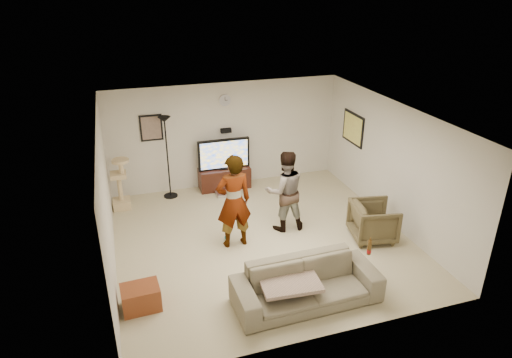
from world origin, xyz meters
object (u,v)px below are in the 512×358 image
object	(u,v)px
armchair	(373,221)
side_table	(141,297)
tv_stand	(225,178)
cat_tree	(119,184)
beer_bottle	(369,247)
person_right	(285,191)
sofa	(307,284)
floor_lamp	(168,158)
tv	(224,154)
person_left	(234,202)

from	to	relation	value
armchair	side_table	bearing A→B (deg)	110.27
tv_stand	side_table	distance (m)	4.47
cat_tree	side_table	bearing A→B (deg)	-87.88
cat_tree	beer_bottle	bearing A→B (deg)	-48.58
cat_tree	side_table	size ratio (longest dim) A/B	2.03
beer_bottle	cat_tree	bearing A→B (deg)	131.42
person_right	armchair	world-z (taller)	person_right
armchair	side_table	distance (m)	4.52
sofa	side_table	world-z (taller)	sofa
sofa	armchair	xyz separation A→B (m)	(1.99, 1.35, 0.04)
floor_lamp	person_right	bearing A→B (deg)	-47.23
tv_stand	beer_bottle	size ratio (longest dim) A/B	4.87
armchair	tv	bearing A→B (deg)	46.08
sofa	floor_lamp	bearing A→B (deg)	108.00
cat_tree	floor_lamp	bearing A→B (deg)	12.91
floor_lamp	tv_stand	bearing A→B (deg)	3.05
cat_tree	person_left	world-z (taller)	person_left
person_left	side_table	world-z (taller)	person_left
tv_stand	tv	world-z (taller)	tv
tv_stand	cat_tree	world-z (taller)	cat_tree
tv	sofa	world-z (taller)	tv
tv_stand	person_left	size ratio (longest dim) A/B	0.66
tv	beer_bottle	distance (m)	4.64
person_right	beer_bottle	bearing A→B (deg)	107.95
tv	armchair	bearing A→B (deg)	-55.12
tv_stand	floor_lamp	distance (m)	1.49
person_right	sofa	world-z (taller)	person_right
tv	armchair	distance (m)	3.84
person_left	person_right	distance (m)	1.16
tv	person_right	xyz separation A→B (m)	(0.68, -2.23, -0.04)
cat_tree	beer_bottle	world-z (taller)	cat_tree
person_left	cat_tree	bearing A→B (deg)	-51.19
tv_stand	sofa	size ratio (longest dim) A/B	0.53
cat_tree	person_left	bearing A→B (deg)	-47.99
tv	sofa	size ratio (longest dim) A/B	0.54
tv	floor_lamp	bearing A→B (deg)	-176.95
floor_lamp	armchair	distance (m)	4.67
person_left	tv_stand	bearing A→B (deg)	-103.12
tv	side_table	world-z (taller)	tv
floor_lamp	beer_bottle	size ratio (longest dim) A/B	7.64
sofa	armchair	bearing A→B (deg)	33.27
person_right	armchair	bearing A→B (deg)	153.00
person_left	tv	bearing A→B (deg)	-103.12
floor_lamp	person_left	world-z (taller)	floor_lamp
person_right	sofa	bearing A→B (deg)	81.56
tv_stand	cat_tree	distance (m)	2.46
floor_lamp	beer_bottle	xyz separation A→B (m)	(2.56, -4.40, -0.16)
person_right	tv_stand	bearing A→B (deg)	-69.18
side_table	tv_stand	bearing A→B (deg)	59.18
armchair	tv_stand	bearing A→B (deg)	46.08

